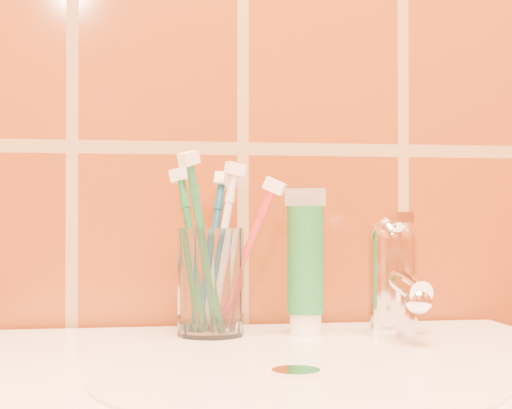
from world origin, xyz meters
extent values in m
cylinder|color=silver|center=(0.00, 0.91, 0.85)|extent=(0.30, 0.30, 0.00)
cylinder|color=white|center=(0.00, 0.91, 0.85)|extent=(0.04, 0.04, 0.00)
cylinder|color=white|center=(-0.04, 1.12, 0.90)|extent=(0.07, 0.07, 0.11)
cylinder|color=white|center=(0.05, 1.11, 0.86)|extent=(0.03, 0.03, 0.02)
cylinder|color=#17612A|center=(0.05, 1.11, 0.92)|extent=(0.04, 0.04, 0.11)
cube|color=beige|center=(0.05, 1.11, 0.99)|extent=(0.04, 0.00, 0.02)
cylinder|color=white|center=(0.14, 1.09, 0.90)|extent=(0.05, 0.05, 0.09)
sphere|color=white|center=(0.14, 1.09, 0.94)|extent=(0.05, 0.05, 0.05)
cylinder|color=white|center=(0.14, 1.06, 0.91)|extent=(0.02, 0.09, 0.03)
cube|color=white|center=(0.14, 1.08, 0.96)|extent=(0.02, 0.06, 0.01)
camera|label=1|loc=(-0.11, 0.35, 0.97)|focal=55.00mm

